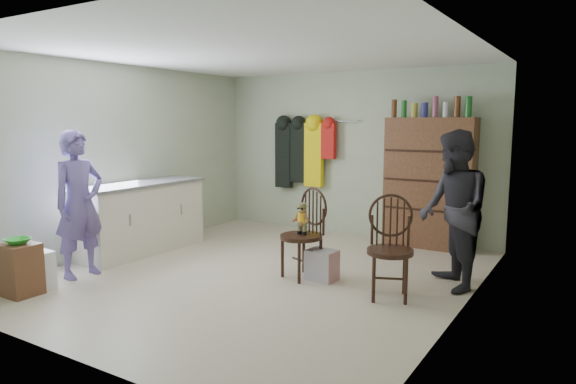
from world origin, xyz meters
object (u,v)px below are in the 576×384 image
Objects in this scene: counter at (141,217)px; chair_front at (305,228)px; dresser at (429,182)px; chair_far at (390,243)px.

counter is 2.45m from chair_front.
dresser reaches higher than counter.
counter is 3.49m from chair_far.
chair_far is at bearing 0.82° from counter.
dresser reaches higher than chair_front.
counter is 0.90× the size of dresser.
chair_far is 0.49× the size of dresser.
counter is 1.83× the size of chair_front.
chair_front is (2.44, 0.17, 0.10)m from counter.
chair_far is at bearing 14.02° from chair_front.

